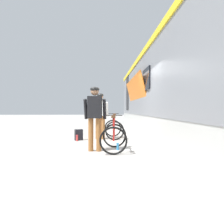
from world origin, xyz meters
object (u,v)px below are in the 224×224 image
(water_bottle_by_the_backpack, at_px, (77,138))
(cyclist_far_in_white, at_px, (100,112))
(water_bottle_near_the_bikes, at_px, (118,146))
(cyclist_near_in_dark, at_px, (95,113))
(bicycle_near_red, at_px, (114,136))
(train_car, at_px, (184,88))
(bicycle_far_black, at_px, (114,128))
(backpack_on_platform, at_px, (79,135))

(water_bottle_by_the_backpack, bearing_deg, cyclist_far_in_white, 30.20)
(cyclist_far_in_white, distance_m, water_bottle_near_the_bikes, 2.40)
(cyclist_far_in_white, bearing_deg, cyclist_near_in_dark, -92.94)
(cyclist_near_in_dark, height_order, cyclist_far_in_white, same)
(bicycle_near_red, bearing_deg, water_bottle_near_the_bikes, 45.32)
(bicycle_near_red, distance_m, water_bottle_near_the_bikes, 0.34)
(train_car, relative_size, bicycle_near_red, 14.28)
(water_bottle_near_the_bikes, xyz_separation_m, water_bottle_by_the_backpack, (-1.35, 1.65, 0.01))
(bicycle_far_black, relative_size, water_bottle_near_the_bikes, 5.44)
(cyclist_near_in_dark, height_order, bicycle_far_black, cyclist_near_in_dark)
(train_car, height_order, water_bottle_by_the_backpack, train_car)
(train_car, height_order, backpack_on_platform, train_car)
(cyclist_near_in_dark, xyz_separation_m, backpack_on_platform, (-0.68, 2.01, -0.85))
(train_car, relative_size, backpack_on_platform, 40.17)
(backpack_on_platform, bearing_deg, train_car, -19.70)
(train_car, height_order, cyclist_far_in_white, train_car)
(water_bottle_near_the_bikes, bearing_deg, train_car, 36.97)
(cyclist_far_in_white, height_order, water_bottle_by_the_backpack, cyclist_far_in_white)
(water_bottle_by_the_backpack, bearing_deg, cyclist_near_in_dark, -68.02)
(backpack_on_platform, distance_m, water_bottle_near_the_bikes, 2.31)
(cyclist_near_in_dark, xyz_separation_m, cyclist_far_in_white, (0.12, 2.25, 0.00))
(bicycle_far_black, xyz_separation_m, water_bottle_by_the_backpack, (-1.36, -0.67, -0.29))
(bicycle_far_black, distance_m, water_bottle_near_the_bikes, 2.35)
(train_car, distance_m, cyclist_far_in_white, 3.34)
(water_bottle_by_the_backpack, bearing_deg, water_bottle_near_the_bikes, -50.81)
(cyclist_far_in_white, bearing_deg, train_car, -1.94)
(cyclist_near_in_dark, relative_size, bicycle_far_black, 1.63)
(water_bottle_near_the_bikes, distance_m, water_bottle_by_the_backpack, 2.13)
(cyclist_far_in_white, distance_m, bicycle_far_black, 0.86)
(bicycle_near_red, distance_m, backpack_on_platform, 2.36)
(bicycle_near_red, height_order, bicycle_far_black, same)
(cyclist_near_in_dark, distance_m, cyclist_far_in_white, 2.25)
(cyclist_near_in_dark, relative_size, backpack_on_platform, 4.40)
(cyclist_near_in_dark, xyz_separation_m, bicycle_near_red, (0.52, -0.00, -0.65))
(water_bottle_near_the_bikes, bearing_deg, backpack_on_platform, 124.70)
(water_bottle_by_the_backpack, bearing_deg, backpack_on_platform, 82.32)
(backpack_on_platform, xyz_separation_m, water_bottle_near_the_bikes, (1.32, -1.90, -0.10))
(backpack_on_platform, bearing_deg, water_bottle_by_the_backpack, -119.20)
(cyclist_far_in_white, xyz_separation_m, backpack_on_platform, (-0.80, -0.24, -0.85))
(bicycle_far_black, bearing_deg, cyclist_far_in_white, -160.35)
(train_car, bearing_deg, backpack_on_platform, -178.18)
(backpack_on_platform, bearing_deg, bicycle_far_black, -3.72)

